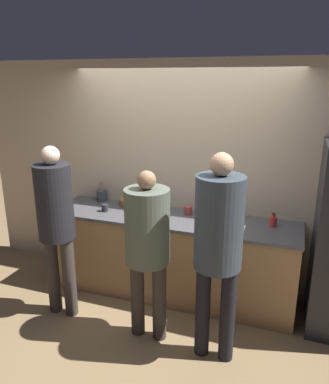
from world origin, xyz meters
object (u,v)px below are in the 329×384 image
object	(u,v)px
person_left	(56,217)
person_right	(218,239)
person_center	(147,239)
utensil_crock	(102,195)
cup_black	(105,208)
bottle_red	(273,221)
cup_red	(188,210)
fruit_bowl	(131,202)
potted_plant	(221,202)

from	to	relation	value
person_left	person_right	distance (m)	1.65
person_center	person_right	bearing A→B (deg)	-5.60
person_right	utensil_crock	distance (m)	2.00
utensil_crock	cup_black	xyz separation A→B (m)	(0.22, -0.33, -0.03)
person_left	bottle_red	bearing A→B (deg)	22.38
person_center	cup_red	world-z (taller)	person_center
person_right	cup_black	bearing A→B (deg)	152.39
fruit_bowl	cup_black	distance (m)	0.35
person_center	person_right	size ratio (longest dim) A/B	0.89
person_left	bottle_red	distance (m)	2.19
person_left	utensil_crock	distance (m)	0.99
person_left	potted_plant	bearing A→B (deg)	34.56
person_center	cup_black	bearing A→B (deg)	139.09
person_right	cup_red	distance (m)	1.14
bottle_red	cup_red	bearing A→B (deg)	176.98
person_left	potted_plant	distance (m)	1.76
person_left	fruit_bowl	size ratio (longest dim) A/B	6.37
fruit_bowl	cup_black	xyz separation A→B (m)	(-0.19, -0.30, -0.00)
cup_black	person_left	bearing A→B (deg)	-106.01
bottle_red	cup_red	xyz separation A→B (m)	(-0.91, 0.05, -0.01)
cup_black	cup_red	world-z (taller)	cup_red
utensil_crock	potted_plant	world-z (taller)	potted_plant
cup_red	potted_plant	xyz separation A→B (m)	(0.34, 0.12, 0.10)
utensil_crock	cup_red	bearing A→B (deg)	-5.11
fruit_bowl	utensil_crock	distance (m)	0.41
cup_red	potted_plant	bearing A→B (deg)	19.15
person_center	bottle_red	world-z (taller)	person_center
person_right	person_left	bearing A→B (deg)	176.25
cup_black	cup_red	bearing A→B (deg)	13.82
person_right	cup_black	distance (m)	1.65
person_center	utensil_crock	distance (m)	1.45
fruit_bowl	utensil_crock	size ratio (longest dim) A/B	1.16
cup_black	potted_plant	size ratio (longest dim) A/B	0.31
person_left	cup_red	bearing A→B (deg)	38.47
person_left	cup_red	xyz separation A→B (m)	(1.11, 0.88, -0.09)
person_right	cup_red	size ratio (longest dim) A/B	20.31
bottle_red	potted_plant	world-z (taller)	potted_plant
person_left	utensil_crock	size ratio (longest dim) A/B	7.38
bottle_red	potted_plant	size ratio (longest dim) A/B	0.53
bottle_red	person_left	bearing A→B (deg)	-157.62
person_left	cup_black	size ratio (longest dim) A/B	21.73
person_center	fruit_bowl	world-z (taller)	person_center
utensil_crock	bottle_red	distance (m)	2.06
person_left	bottle_red	world-z (taller)	person_left
fruit_bowl	person_left	bearing A→B (deg)	-111.72
person_right	cup_black	size ratio (longest dim) A/B	22.52
fruit_bowl	utensil_crock	bearing A→B (deg)	175.74
potted_plant	fruit_bowl	bearing A→B (deg)	-177.45
person_center	cup_red	bearing A→B (deg)	82.91
utensil_crock	potted_plant	distance (m)	1.48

